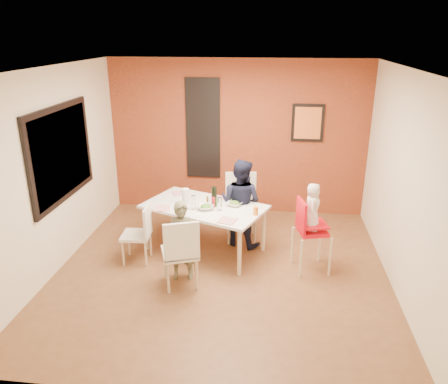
# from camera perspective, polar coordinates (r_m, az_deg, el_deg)

# --- Properties ---
(ground) EXTENTS (4.50, 4.50, 0.00)m
(ground) POSITION_cam_1_polar(r_m,az_deg,el_deg) (6.13, -0.34, -10.22)
(ground) COLOR brown
(ground) RESTS_ON ground
(ceiling) EXTENTS (4.50, 4.50, 0.02)m
(ceiling) POSITION_cam_1_polar(r_m,az_deg,el_deg) (5.30, -0.40, 15.82)
(ceiling) COLOR white
(ceiling) RESTS_ON wall_back
(wall_back) EXTENTS (4.50, 0.02, 2.70)m
(wall_back) POSITION_cam_1_polar(r_m,az_deg,el_deg) (7.72, 1.74, 7.09)
(wall_back) COLOR #F0E5C6
(wall_back) RESTS_ON ground
(wall_front) EXTENTS (4.50, 0.02, 2.70)m
(wall_front) POSITION_cam_1_polar(r_m,az_deg,el_deg) (3.53, -5.00, -9.74)
(wall_front) COLOR #F0E5C6
(wall_front) RESTS_ON ground
(wall_left) EXTENTS (0.02, 4.50, 2.70)m
(wall_left) POSITION_cam_1_polar(r_m,az_deg,el_deg) (6.25, -21.32, 2.48)
(wall_left) COLOR #F0E5C6
(wall_left) RESTS_ON ground
(wall_right) EXTENTS (0.02, 4.50, 2.70)m
(wall_right) POSITION_cam_1_polar(r_m,az_deg,el_deg) (5.75, 22.47, 0.85)
(wall_right) COLOR #F0E5C6
(wall_right) RESTS_ON ground
(brick_accent_wall) EXTENTS (4.50, 0.02, 2.70)m
(brick_accent_wall) POSITION_cam_1_polar(r_m,az_deg,el_deg) (7.70, 1.72, 7.06)
(brick_accent_wall) COLOR maroon
(brick_accent_wall) RESTS_ON ground
(picture_window_frame) EXTENTS (0.05, 1.70, 1.30)m
(picture_window_frame) POSITION_cam_1_polar(r_m,az_deg,el_deg) (6.35, -20.49, 4.75)
(picture_window_frame) COLOR black
(picture_window_frame) RESTS_ON wall_left
(picture_window_pane) EXTENTS (0.02, 1.55, 1.15)m
(picture_window_pane) POSITION_cam_1_polar(r_m,az_deg,el_deg) (6.35, -20.37, 4.75)
(picture_window_pane) COLOR black
(picture_window_pane) RESTS_ON wall_left
(glassblock_strip) EXTENTS (0.55, 0.03, 1.70)m
(glassblock_strip) POSITION_cam_1_polar(r_m,az_deg,el_deg) (7.73, -2.75, 8.23)
(glassblock_strip) COLOR silver
(glassblock_strip) RESTS_ON wall_back
(glassblock_surround) EXTENTS (0.60, 0.03, 1.76)m
(glassblock_surround) POSITION_cam_1_polar(r_m,az_deg,el_deg) (7.73, -2.76, 8.22)
(glassblock_surround) COLOR black
(glassblock_surround) RESTS_ON wall_back
(art_print_frame) EXTENTS (0.54, 0.03, 0.64)m
(art_print_frame) POSITION_cam_1_polar(r_m,az_deg,el_deg) (7.61, 10.88, 8.85)
(art_print_frame) COLOR black
(art_print_frame) RESTS_ON wall_back
(art_print_canvas) EXTENTS (0.44, 0.01, 0.54)m
(art_print_canvas) POSITION_cam_1_polar(r_m,az_deg,el_deg) (7.60, 10.88, 8.83)
(art_print_canvas) COLOR orange
(art_print_canvas) RESTS_ON wall_back
(dining_table) EXTENTS (1.95, 1.53, 0.72)m
(dining_table) POSITION_cam_1_polar(r_m,az_deg,el_deg) (6.40, -2.61, -2.32)
(dining_table) COLOR white
(dining_table) RESTS_ON ground
(chair_near) EXTENTS (0.57, 0.57, 0.96)m
(chair_near) POSITION_cam_1_polar(r_m,az_deg,el_deg) (5.54, -5.67, -7.57)
(chair_near) COLOR white
(chair_near) RESTS_ON ground
(chair_far) EXTENTS (0.54, 0.54, 1.04)m
(chair_far) POSITION_cam_1_polar(r_m,az_deg,el_deg) (6.86, 2.24, -1.39)
(chair_far) COLOR silver
(chair_far) RESTS_ON ground
(chair_left) EXTENTS (0.42, 0.42, 0.84)m
(chair_left) POSITION_cam_1_polar(r_m,az_deg,el_deg) (6.27, -10.78, -5.00)
(chair_left) COLOR white
(chair_left) RESTS_ON ground
(high_chair) EXTENTS (0.53, 0.53, 1.04)m
(high_chair) POSITION_cam_1_polar(r_m,az_deg,el_deg) (5.99, 11.04, -4.70)
(high_chair) COLOR red
(high_chair) RESTS_ON ground
(child_near) EXTENTS (0.42, 0.30, 1.08)m
(child_near) POSITION_cam_1_polar(r_m,az_deg,el_deg) (5.75, -5.46, -6.41)
(child_near) COLOR brown
(child_near) RESTS_ON ground
(child_far) EXTENTS (0.80, 0.72, 1.36)m
(child_far) POSITION_cam_1_polar(r_m,az_deg,el_deg) (6.59, 2.18, -1.41)
(child_far) COLOR black
(child_far) RESTS_ON ground
(toddler) EXTENTS (0.23, 0.33, 0.65)m
(toddler) POSITION_cam_1_polar(r_m,az_deg,el_deg) (5.88, 11.49, -1.91)
(toddler) COLOR silver
(toddler) RESTS_ON high_chair
(plate_near_left) EXTENTS (0.27, 0.27, 0.01)m
(plate_near_left) POSITION_cam_1_polar(r_m,az_deg,el_deg) (6.33, -8.10, -2.09)
(plate_near_left) COLOR white
(plate_near_left) RESTS_ON dining_table
(plate_far_mid) EXTENTS (0.21, 0.21, 0.01)m
(plate_far_mid) POSITION_cam_1_polar(r_m,az_deg,el_deg) (6.64, -0.99, -0.80)
(plate_far_mid) COLOR white
(plate_far_mid) RESTS_ON dining_table
(plate_near_right) EXTENTS (0.28, 0.28, 0.01)m
(plate_near_right) POSITION_cam_1_polar(r_m,az_deg,el_deg) (5.86, 0.41, -3.76)
(plate_near_right) COLOR silver
(plate_near_right) RESTS_ON dining_table
(plate_far_left) EXTENTS (0.28, 0.28, 0.01)m
(plate_far_left) POSITION_cam_1_polar(r_m,az_deg,el_deg) (6.87, -5.79, -0.17)
(plate_far_left) COLOR white
(plate_far_left) RESTS_ON dining_table
(salad_bowl_a) EXTENTS (0.28, 0.28, 0.06)m
(salad_bowl_a) POSITION_cam_1_polar(r_m,az_deg,el_deg) (6.24, -2.41, -2.00)
(salad_bowl_a) COLOR silver
(salad_bowl_a) RESTS_ON dining_table
(salad_bowl_b) EXTENTS (0.28, 0.28, 0.05)m
(salad_bowl_b) POSITION_cam_1_polar(r_m,az_deg,el_deg) (6.36, 1.37, -1.56)
(salad_bowl_b) COLOR white
(salad_bowl_b) RESTS_ON dining_table
(wine_bottle) EXTENTS (0.08, 0.08, 0.29)m
(wine_bottle) POSITION_cam_1_polar(r_m,az_deg,el_deg) (6.30, -1.30, -0.63)
(wine_bottle) COLOR black
(wine_bottle) RESTS_ON dining_table
(wine_glass_a) EXTENTS (0.07, 0.07, 0.20)m
(wine_glass_a) POSITION_cam_1_polar(r_m,az_deg,el_deg) (6.23, -4.03, -1.37)
(wine_glass_a) COLOR white
(wine_glass_a) RESTS_ON dining_table
(wine_glass_b) EXTENTS (0.07, 0.07, 0.19)m
(wine_glass_b) POSITION_cam_1_polar(r_m,az_deg,el_deg) (6.18, -0.59, -1.56)
(wine_glass_b) COLOR white
(wine_glass_b) RESTS_ON dining_table
(paper_towel_roll) EXTENTS (0.11, 0.11, 0.24)m
(paper_towel_roll) POSITION_cam_1_polar(r_m,az_deg,el_deg) (6.39, -5.04, -0.63)
(paper_towel_roll) COLOR white
(paper_towel_roll) RESTS_ON dining_table
(condiment_red) EXTENTS (0.04, 0.04, 0.16)m
(condiment_red) POSITION_cam_1_polar(r_m,az_deg,el_deg) (6.27, -1.38, -1.39)
(condiment_red) COLOR red
(condiment_red) RESTS_ON dining_table
(condiment_green) EXTENTS (0.04, 0.04, 0.15)m
(condiment_green) POSITION_cam_1_polar(r_m,az_deg,el_deg) (6.31, -1.05, -1.29)
(condiment_green) COLOR #387727
(condiment_green) RESTS_ON dining_table
(condiment_brown) EXTENTS (0.03, 0.03, 0.13)m
(condiment_brown) POSITION_cam_1_polar(r_m,az_deg,el_deg) (6.40, -2.17, -1.10)
(condiment_brown) COLOR brown
(condiment_brown) RESTS_ON dining_table
(sippy_cup) EXTENTS (0.07, 0.07, 0.12)m
(sippy_cup) POSITION_cam_1_polar(r_m,az_deg,el_deg) (6.05, 4.15, -2.47)
(sippy_cup) COLOR orange
(sippy_cup) RESTS_ON dining_table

